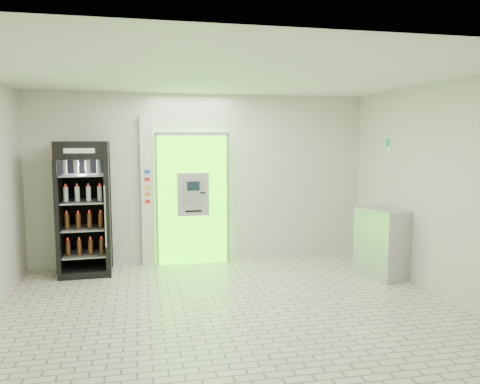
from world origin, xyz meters
name	(u,v)px	position (x,y,z in m)	size (l,w,h in m)	color
ground	(229,309)	(0.00, 0.00, 0.00)	(6.00, 6.00, 0.00)	beige
room_shell	(229,168)	(0.00, 0.00, 1.84)	(6.00, 6.00, 6.00)	beige
atm_assembly	(193,198)	(-0.20, 2.41, 1.17)	(1.30, 0.24, 2.33)	#3DFF00
pillar	(147,192)	(-0.98, 2.45, 1.30)	(0.22, 0.11, 2.60)	silver
beverage_cooler	(84,211)	(-2.00, 2.14, 1.04)	(0.84, 0.78, 2.17)	black
steel_cabinet	(383,242)	(2.72, 0.96, 0.55)	(0.73, 0.93, 1.10)	#AAACB2
exit_sign	(388,144)	(2.99, 1.40, 2.12)	(0.02, 0.22, 0.26)	white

